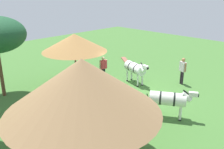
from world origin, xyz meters
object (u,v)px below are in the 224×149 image
thatched_hut (83,106)px  guest_beside_umbrella (103,66)px  patio_chair_east_end (76,72)px  striped_lounge_chair (104,99)px  patio_chair_west_end (78,85)px  zebra_by_umbrella (135,69)px  patio_dining_table (76,76)px  zebra_nearest_camera (169,99)px  standing_watcher (183,69)px  shade_umbrella (74,43)px

thatched_hut → guest_beside_umbrella: bearing=-48.3°
patio_chair_east_end → striped_lounge_chair: 4.02m
patio_chair_west_end → striped_lounge_chair: size_ratio=1.06×
thatched_hut → zebra_by_umbrella: bearing=-63.4°
zebra_by_umbrella → patio_dining_table: bearing=-23.5°
striped_lounge_chair → zebra_nearest_camera: 3.45m
patio_chair_east_end → standing_watcher: 6.81m
thatched_hut → zebra_nearest_camera: size_ratio=2.49×
patio_chair_west_end → patio_chair_east_end: bearing=88.7°
patio_chair_east_end → guest_beside_umbrella: bearing=170.0°
patio_dining_table → patio_chair_west_end: bearing=146.0°
thatched_hut → patio_dining_table: thatched_hut is taller
patio_chair_west_end → guest_beside_umbrella: 2.67m
thatched_hut → striped_lounge_chair: thatched_hut is taller
patio_dining_table → standing_watcher: (-4.41, -4.88, 0.37)m
thatched_hut → zebra_nearest_camera: thatched_hut is taller
patio_chair_east_end → zebra_nearest_camera: 7.05m
shade_umbrella → zebra_by_umbrella: 4.08m
patio_chair_east_end → patio_chair_west_end: bearing=91.3°
patio_chair_east_end → guest_beside_umbrella: (-1.31, -1.24, 0.44)m
patio_dining_table → standing_watcher: bearing=-132.1°
guest_beside_umbrella → zebra_by_umbrella: (-1.86, -0.99, 0.04)m
patio_chair_east_end → patio_chair_west_end: 2.31m
shade_umbrella → striped_lounge_chair: size_ratio=4.51×
shade_umbrella → guest_beside_umbrella: size_ratio=2.40×
guest_beside_umbrella → standing_watcher: bearing=-41.1°
striped_lounge_chair → standing_watcher: bearing=-22.4°
shade_umbrella → patio_chair_east_end: shade_umbrella is taller
guest_beside_umbrella → striped_lounge_chair: size_ratio=1.88×
striped_lounge_chair → patio_dining_table: bearing=74.0°
patio_dining_table → striped_lounge_chair: patio_dining_table is taller
patio_dining_table → standing_watcher: standing_watcher is taller
patio_dining_table → zebra_by_umbrella: 3.70m
shade_umbrella → patio_dining_table: shade_umbrella is taller
shade_umbrella → patio_dining_table: bearing=180.0°
standing_watcher → zebra_nearest_camera: 4.61m
patio_dining_table → patio_chair_west_end: size_ratio=1.60×
shade_umbrella → patio_chair_west_end: shade_umbrella is taller
guest_beside_umbrella → standing_watcher: standing_watcher is taller
thatched_hut → patio_chair_east_end: thatched_hut is taller
zebra_by_umbrella → striped_lounge_chair: bearing=25.1°
patio_chair_west_end → shade_umbrella: bearing=90.0°
shade_umbrella → patio_chair_east_end: (0.93, -0.69, -2.22)m
patio_dining_table → guest_beside_umbrella: bearing=-101.4°
standing_watcher → striped_lounge_chair: size_ratio=2.01×
patio_dining_table → patio_chair_east_end: bearing=-36.7°
guest_beside_umbrella → zebra_by_umbrella: 2.11m
thatched_hut → guest_beside_umbrella: size_ratio=3.19×
guest_beside_umbrella → standing_watcher: size_ratio=0.93×
shade_umbrella → striped_lounge_chair: bearing=170.7°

